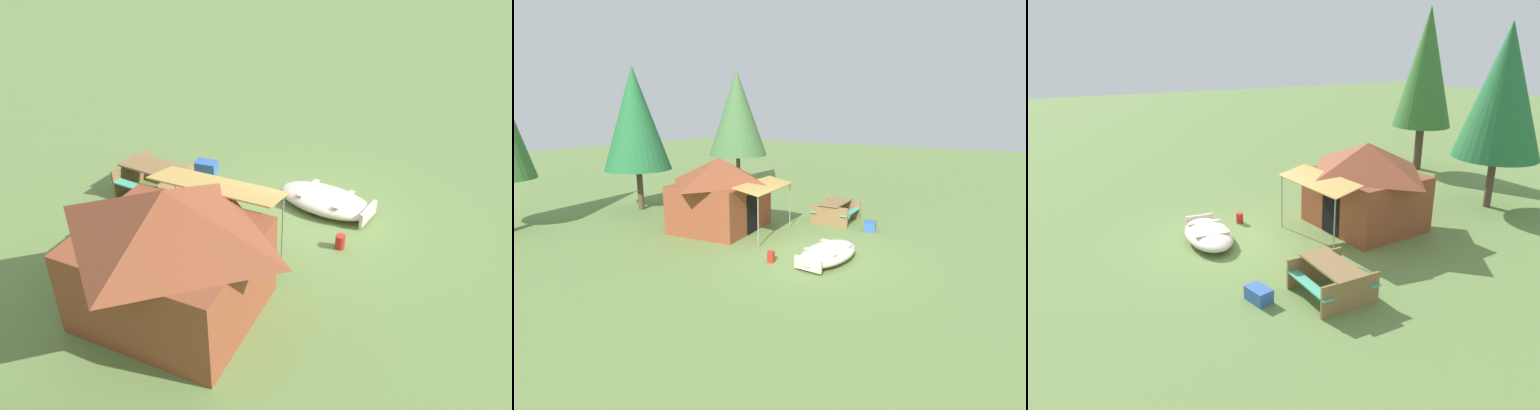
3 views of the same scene
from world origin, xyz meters
The scene contains 8 objects.
ground_plane centered at (0.00, 0.00, 0.00)m, with size 80.00×80.00×0.00m, color olive.
beached_rowboat centered at (-0.16, -0.64, 0.24)m, with size 2.50×1.38×0.45m.
canvas_cabin_tent centered at (0.73, 4.06, 1.34)m, with size 3.57×4.04×2.59m.
picnic_table centered at (3.93, 0.95, 0.48)m, with size 1.69×1.55×0.79m.
cooler_box centered at (3.44, -0.61, 0.16)m, with size 0.59×0.38×0.32m, color #3561B5.
fuel_can centered at (-1.12, 0.67, 0.16)m, with size 0.22×0.22×0.32m, color red.
pine_tree_back_right centered at (7.66, 8.54, 4.05)m, with size 3.18×3.18×6.32m.
pine_tree_far_center centered at (1.15, 8.89, 3.87)m, with size 2.78×2.78×6.01m.
Camera 2 is at (-10.25, -5.23, 4.18)m, focal length 28.46 mm.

